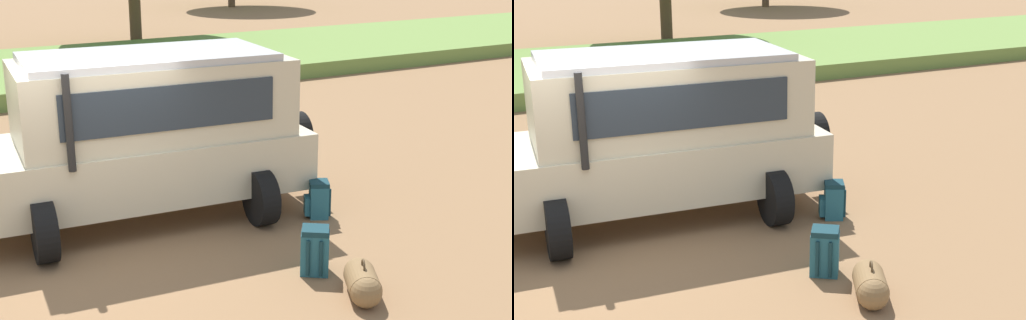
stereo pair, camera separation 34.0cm
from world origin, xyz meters
The scene contains 5 objects.
ground_plane centered at (0.00, 0.00, 0.00)m, with size 320.00×320.00×0.00m, color olive.
safari_vehicle centered at (1.05, 0.83, 1.29)m, with size 5.43×3.00×2.44m.
backpack_beside_front_wheel centered at (3.25, -0.43, 0.27)m, with size 0.43×0.40×0.56m.
backpack_cluster_center centered at (2.21, -1.94, 0.29)m, with size 0.45×0.47×0.61m.
duffel_bag_low_black_case centered at (2.35, -2.73, 0.19)m, with size 0.58×0.79×0.48m.
Camera 2 is at (-1.99, -8.81, 4.05)m, focal length 50.00 mm.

